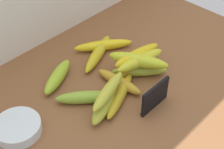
% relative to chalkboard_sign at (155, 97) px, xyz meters
% --- Properties ---
extents(counter_top, '(1.10, 0.76, 0.03)m').
position_rel_chalkboard_sign_xyz_m(counter_top, '(0.02, 0.10, -0.05)').
color(counter_top, brown).
rests_on(counter_top, ground).
extents(chalkboard_sign, '(0.11, 0.02, 0.08)m').
position_rel_chalkboard_sign_xyz_m(chalkboard_sign, '(0.00, 0.00, 0.00)').
color(chalkboard_sign, black).
rests_on(chalkboard_sign, counter_top).
extents(fruit_bowl, '(0.13, 0.13, 0.03)m').
position_rel_chalkboard_sign_xyz_m(fruit_bowl, '(-0.32, 0.21, -0.02)').
color(fruit_bowl, silver).
rests_on(fruit_bowl, counter_top).
extents(banana_0, '(0.19, 0.15, 0.04)m').
position_rel_chalkboard_sign_xyz_m(banana_0, '(0.09, 0.30, -0.02)').
color(banana_0, yellow).
rests_on(banana_0, counter_top).
extents(banana_1, '(0.20, 0.06, 0.04)m').
position_rel_chalkboard_sign_xyz_m(banana_1, '(0.09, 0.15, -0.02)').
color(banana_1, gold).
rests_on(banana_1, counter_top).
extents(banana_2, '(0.20, 0.12, 0.04)m').
position_rel_chalkboard_sign_xyz_m(banana_2, '(0.05, 0.28, -0.02)').
color(banana_2, gold).
rests_on(banana_2, counter_top).
extents(banana_3, '(0.15, 0.15, 0.04)m').
position_rel_chalkboard_sign_xyz_m(banana_3, '(0.07, 0.12, -0.02)').
color(banana_3, '#9CAF32').
rests_on(banana_3, counter_top).
extents(banana_4, '(0.16, 0.14, 0.04)m').
position_rel_chalkboard_sign_xyz_m(banana_4, '(-0.12, 0.16, -0.02)').
color(banana_4, '#85AF31').
rests_on(banana_4, counter_top).
extents(banana_5, '(0.16, 0.11, 0.04)m').
position_rel_chalkboard_sign_xyz_m(banana_5, '(-0.12, 0.28, -0.02)').
color(banana_5, '#9ABD2A').
rests_on(banana_5, counter_top).
extents(banana_6, '(0.05, 0.17, 0.03)m').
position_rel_chalkboard_sign_xyz_m(banana_6, '(-0.01, 0.13, -0.02)').
color(banana_6, gold).
rests_on(banana_6, counter_top).
extents(banana_7, '(0.20, 0.11, 0.03)m').
position_rel_chalkboard_sign_xyz_m(banana_7, '(-0.04, 0.09, -0.02)').
color(banana_7, gold).
rests_on(banana_7, counter_top).
extents(banana_8, '(0.18, 0.11, 0.04)m').
position_rel_chalkboard_sign_xyz_m(banana_8, '(-0.10, 0.10, -0.02)').
color(banana_8, '#A8B233').
rests_on(banana_8, counter_top).
extents(banana_9, '(0.18, 0.06, 0.03)m').
position_rel_chalkboard_sign_xyz_m(banana_9, '(0.09, 0.15, 0.02)').
color(banana_9, gold).
rests_on(banana_9, banana_1).
extents(banana_10, '(0.17, 0.08, 0.03)m').
position_rel_chalkboard_sign_xyz_m(banana_10, '(-0.09, 0.10, 0.02)').
color(banana_10, gold).
rests_on(banana_10, banana_8).
extents(banana_11, '(0.18, 0.07, 0.04)m').
position_rel_chalkboard_sign_xyz_m(banana_11, '(0.08, 0.12, 0.02)').
color(banana_11, gold).
rests_on(banana_11, banana_3).
extents(banana_12, '(0.12, 0.19, 0.04)m').
position_rel_chalkboard_sign_xyz_m(banana_12, '(0.07, 0.13, 0.02)').
color(banana_12, gold).
rests_on(banana_12, banana_3).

